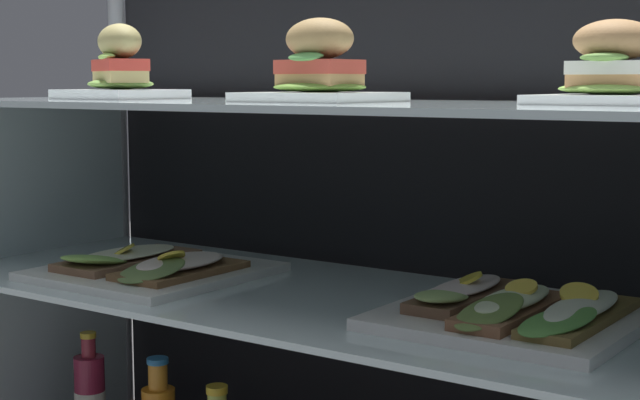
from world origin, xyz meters
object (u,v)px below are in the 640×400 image
(plated_roll_sandwich_mid_left, at_px, (120,70))
(plated_roll_sandwich_far_right, at_px, (613,73))
(open_sandwich_tray_left_of_center, at_px, (150,267))
(open_sandwich_tray_mid_right, at_px, (516,310))
(plated_roll_sandwich_left_of_center, at_px, (319,71))

(plated_roll_sandwich_mid_left, relative_size, plated_roll_sandwich_far_right, 0.94)
(open_sandwich_tray_left_of_center, xyz_separation_m, open_sandwich_tray_mid_right, (0.66, 0.05, 0.00))
(plated_roll_sandwich_far_right, bearing_deg, open_sandwich_tray_left_of_center, -172.48)
(plated_roll_sandwich_far_right, height_order, open_sandwich_tray_mid_right, plated_roll_sandwich_far_right)
(plated_roll_sandwich_left_of_center, bearing_deg, open_sandwich_tray_left_of_center, -174.70)
(plated_roll_sandwich_far_right, xyz_separation_m, open_sandwich_tray_left_of_center, (-0.77, -0.10, -0.33))
(plated_roll_sandwich_mid_left, relative_size, open_sandwich_tray_left_of_center, 0.50)
(plated_roll_sandwich_far_right, bearing_deg, plated_roll_sandwich_left_of_center, -170.75)
(plated_roll_sandwich_far_right, distance_m, open_sandwich_tray_mid_right, 0.35)
(plated_roll_sandwich_left_of_center, distance_m, open_sandwich_tray_mid_right, 0.46)
(open_sandwich_tray_mid_right, bearing_deg, plated_roll_sandwich_left_of_center, -176.14)
(plated_roll_sandwich_left_of_center, xyz_separation_m, open_sandwich_tray_left_of_center, (-0.34, -0.03, -0.34))
(plated_roll_sandwich_left_of_center, xyz_separation_m, open_sandwich_tray_mid_right, (0.32, 0.02, -0.33))
(plated_roll_sandwich_mid_left, height_order, plated_roll_sandwich_left_of_center, plated_roll_sandwich_mid_left)
(plated_roll_sandwich_far_right, height_order, open_sandwich_tray_left_of_center, plated_roll_sandwich_far_right)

